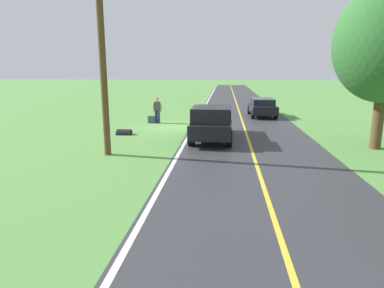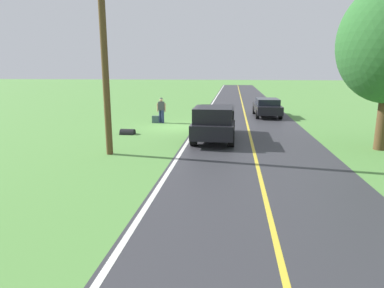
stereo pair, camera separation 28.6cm
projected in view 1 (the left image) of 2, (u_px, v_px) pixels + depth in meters
The scene contains 10 objects.
ground_plane at pixel (174, 127), 21.24m from camera, with size 200.00×200.00×0.00m, color #568E42.
road_surface at pixel (245, 128), 20.81m from camera, with size 6.83×120.00×0.00m, color #333338.
lane_edge_line at pixel (193, 127), 21.12m from camera, with size 0.16×117.60×0.00m, color silver.
lane_centre_line at pixel (245, 128), 20.81m from camera, with size 0.14×117.60×0.00m, color gold.
hitchhiker_walking at pixel (157, 109), 22.69m from camera, with size 0.62×0.51×1.75m.
suitcase_carried at pixel (151, 120), 22.80m from camera, with size 0.20×0.46×0.49m, color #384C56.
pickup_truck_passing at pixel (212, 122), 17.16m from camera, with size 2.13×5.41×1.82m.
sedan_near_oncoming at pixel (262, 107), 26.00m from camera, with size 2.02×4.45×1.41m.
utility_pole_roadside at pixel (102, 48), 13.41m from camera, with size 0.28×0.28×8.90m, color brown.
drainage_culvert at pixel (124, 134), 18.83m from camera, with size 0.60×0.60×0.80m, color black.
Camera 1 is at (-3.17, 20.75, 3.60)m, focal length 31.04 mm.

